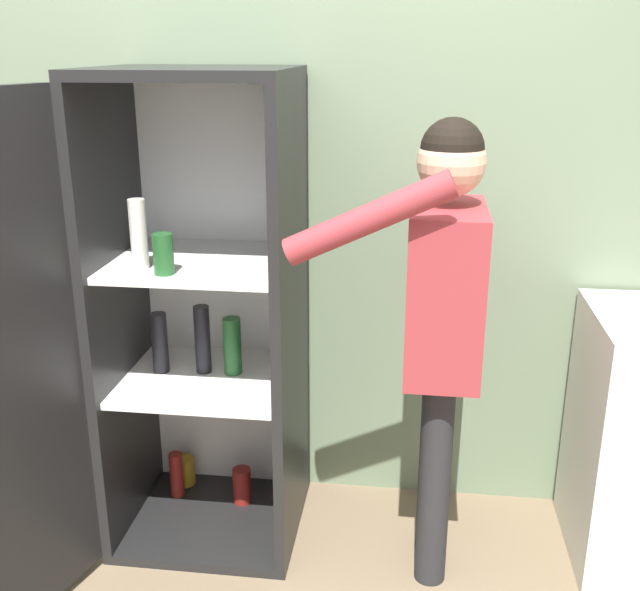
# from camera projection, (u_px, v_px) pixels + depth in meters

# --- Properties ---
(wall_back) EXTENTS (7.00, 0.06, 2.55)m
(wall_back) POSITION_uv_depth(u_px,v_px,m) (274.00, 182.00, 2.82)
(wall_back) COLOR gray
(wall_back) RESTS_ON ground_plane
(refrigerator) EXTENTS (0.90, 1.23, 1.70)m
(refrigerator) POSITION_uv_depth(u_px,v_px,m) (166.00, 328.00, 2.58)
(refrigerator) COLOR black
(refrigerator) RESTS_ON ground_plane
(person) EXTENTS (0.60, 0.55, 1.57)m
(person) POSITION_uv_depth(u_px,v_px,m) (441.00, 301.00, 2.38)
(person) COLOR #262628
(person) RESTS_ON ground_plane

